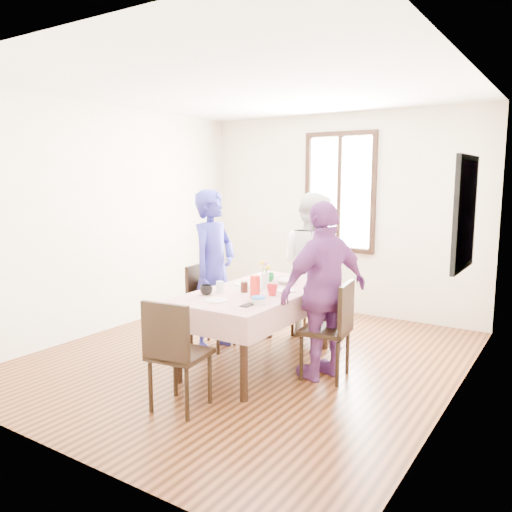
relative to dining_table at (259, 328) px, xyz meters
The scene contains 30 objects.
ground 0.44m from the dining_table, 148.85° to the left, with size 4.50×4.50×0.00m, color #33190B.
back_wall 2.57m from the dining_table, 94.69° to the left, with size 4.00×4.00×0.00m, color beige.
right_wall 2.06m from the dining_table, ahead, with size 4.50×4.50×0.00m, color beige.
window_frame 2.68m from the dining_table, 94.73° to the left, with size 1.02×0.06×1.62m, color black.
window_pane 2.69m from the dining_table, 94.71° to the left, with size 0.90×0.02×1.50m, color white.
art_poster 2.18m from the dining_table, 13.16° to the left, with size 0.04×0.76×0.96m, color red.
dining_table is the anchor object (origin of this frame).
tablecloth 0.38m from the dining_table, 63.43° to the left, with size 0.96×1.82×0.01m, color #5E0A10.
chair_left 0.72m from the dining_table, 167.15° to the left, with size 0.42×0.42×0.91m, color black.
chair_right 0.70m from the dining_table, ahead, with size 0.42×0.42×0.91m, color black.
chair_far 1.17m from the dining_table, 90.00° to the left, with size 0.42×0.42×0.91m, color black.
chair_near 1.17m from the dining_table, 90.00° to the right, with size 0.42×0.42×0.91m, color black.
person_left 0.85m from the dining_table, 166.81° to the left, with size 0.63×0.41×1.72m, color navy.
person_far 1.24m from the dining_table, 90.00° to the left, with size 0.82×0.64×1.68m, color silver.
person_right 0.81m from the dining_table, ahead, with size 0.96×0.40×1.64m, color #72357D.
mug_black 0.70m from the dining_table, 121.75° to the right, with size 0.12×0.12×0.09m, color black.
mug_flag 0.52m from the dining_table, 30.49° to the right, with size 0.11×0.11×0.10m, color red.
mug_green 0.60m from the dining_table, 107.73° to the left, with size 0.11×0.11×0.09m, color #0C7226.
serving_bowl 0.57m from the dining_table, 77.33° to the left, with size 0.19×0.19×0.05m, color white.
juice_carton 0.60m from the dining_table, 62.91° to the right, with size 0.07×0.07×0.20m, color red.
butter_tub 0.72m from the dining_table, 57.63° to the right, with size 0.11×0.11×0.05m, color white.
jam_jar 0.47m from the dining_table, 106.65° to the right, with size 0.07×0.07×0.10m, color black.
drinking_glass 0.59m from the dining_table, 129.56° to the right, with size 0.07×0.07×0.11m, color silver.
smartphone 0.75m from the dining_table, 65.79° to the right, with size 0.08×0.15×0.01m, color black.
flower_vase 0.47m from the dining_table, 69.86° to the left, with size 0.08×0.08×0.16m, color silver.
plate_left 0.48m from the dining_table, 155.95° to the left, with size 0.20×0.20×0.01m, color white.
plate_right 0.48m from the dining_table, 16.48° to the left, with size 0.20×0.20×0.01m, color white.
plate_near 0.72m from the dining_table, 95.79° to the right, with size 0.20×0.20×0.01m, color white.
butter_lid 0.74m from the dining_table, 57.63° to the right, with size 0.12×0.12×0.01m, color blue.
flower_bunch 0.60m from the dining_table, 69.86° to the left, with size 0.09×0.09×0.10m, color yellow, non-canonical shape.
Camera 1 is at (2.81, -4.21, 1.84)m, focal length 35.60 mm.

